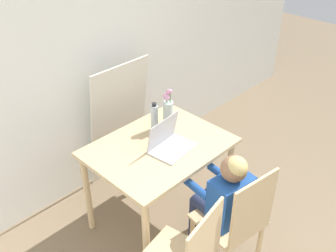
% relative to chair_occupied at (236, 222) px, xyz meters
% --- Properties ---
extents(wall_back, '(6.40, 0.05, 2.50)m').
position_rel_chair_occupied_xyz_m(wall_back, '(-0.14, 1.56, 0.77)').
color(wall_back, silver).
rests_on(wall_back, ground_plane).
extents(dining_table, '(1.01, 0.77, 0.76)m').
position_rel_chair_occupied_xyz_m(dining_table, '(-0.02, 0.72, 0.17)').
color(dining_table, '#D6B784').
rests_on(dining_table, ground_plane).
extents(chair_occupied, '(0.45, 0.45, 0.93)m').
position_rel_chair_occupied_xyz_m(chair_occupied, '(0.00, 0.00, 0.00)').
color(chair_occupied, '#D6B784').
rests_on(chair_occupied, ground_plane).
extents(person_seated, '(0.34, 0.46, 0.99)m').
position_rel_chair_occupied_xyz_m(person_seated, '(0.02, 0.13, 0.15)').
color(person_seated, '#1E4C9E').
rests_on(person_seated, ground_plane).
extents(laptop, '(0.35, 0.26, 0.23)m').
position_rel_chair_occupied_xyz_m(laptop, '(0.02, 0.65, 0.33)').
color(laptop, '#B2B2B7').
rests_on(laptop, dining_table).
extents(flower_vase, '(0.08, 0.08, 0.34)m').
position_rel_chair_occupied_xyz_m(flower_vase, '(0.21, 0.85, 0.42)').
color(flower_vase, silver).
rests_on(flower_vase, dining_table).
extents(water_bottle, '(0.06, 0.06, 0.24)m').
position_rel_chair_occupied_xyz_m(water_bottle, '(0.11, 0.89, 0.39)').
color(water_bottle, silver).
rests_on(water_bottle, dining_table).
extents(cardboard_panel, '(0.60, 0.18, 1.15)m').
position_rel_chair_occupied_xyz_m(cardboard_panel, '(0.16, 1.42, 0.10)').
color(cardboard_panel, silver).
rests_on(cardboard_panel, ground_plane).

